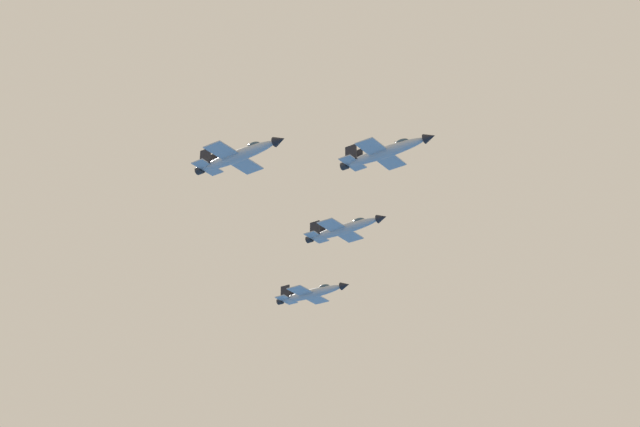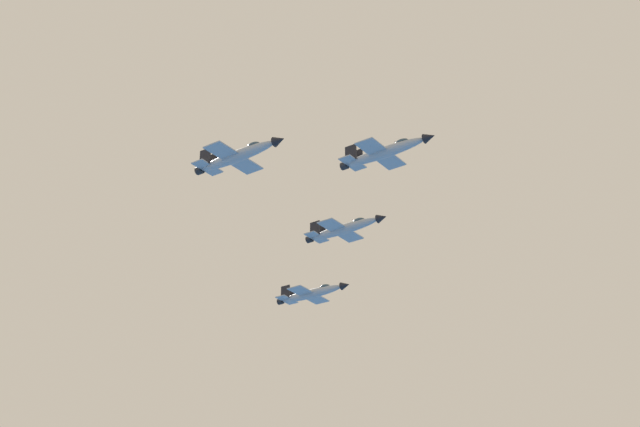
{
  "view_description": "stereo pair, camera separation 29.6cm",
  "coord_description": "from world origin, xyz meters",
  "px_view_note": "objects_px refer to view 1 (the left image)",
  "views": [
    {
      "loc": [
        -110.86,
        -70.87,
        20.5
      ],
      "look_at": [
        30.16,
        -0.66,
        97.95
      ],
      "focal_mm": 53.49,
      "sensor_mm": 36.0,
      "label": 1
    },
    {
      "loc": [
        -110.73,
        -71.13,
        20.5
      ],
      "look_at": [
        30.16,
        -0.66,
        97.95
      ],
      "focal_mm": 53.49,
      "sensor_mm": 36.0,
      "label": 2
    }
  ],
  "objects_px": {
    "jet_lead": "(385,152)",
    "jet_left_wingman": "(344,229)",
    "jet_left_outer": "(311,293)",
    "jet_right_wingman": "(238,156)"
  },
  "relations": [
    {
      "from": "jet_left_wingman",
      "to": "jet_left_outer",
      "type": "bearing_deg",
      "value": 140.26
    },
    {
      "from": "jet_left_wingman",
      "to": "jet_left_outer",
      "type": "relative_size",
      "value": 1.0
    },
    {
      "from": "jet_left_wingman",
      "to": "jet_right_wingman",
      "type": "relative_size",
      "value": 0.96
    },
    {
      "from": "jet_left_wingman",
      "to": "jet_left_outer",
      "type": "distance_m",
      "value": 25.13
    },
    {
      "from": "jet_right_wingman",
      "to": "jet_left_outer",
      "type": "distance_m",
      "value": 52.06
    },
    {
      "from": "jet_left_outer",
      "to": "jet_lead",
      "type": "bearing_deg",
      "value": -41.1
    },
    {
      "from": "jet_lead",
      "to": "jet_left_outer",
      "type": "relative_size",
      "value": 1.01
    },
    {
      "from": "jet_right_wingman",
      "to": "jet_left_outer",
      "type": "height_order",
      "value": "jet_right_wingman"
    },
    {
      "from": "jet_lead",
      "to": "jet_left_outer",
      "type": "height_order",
      "value": "jet_lead"
    },
    {
      "from": "jet_lead",
      "to": "jet_left_wingman",
      "type": "distance_m",
      "value": 25.03
    }
  ]
}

